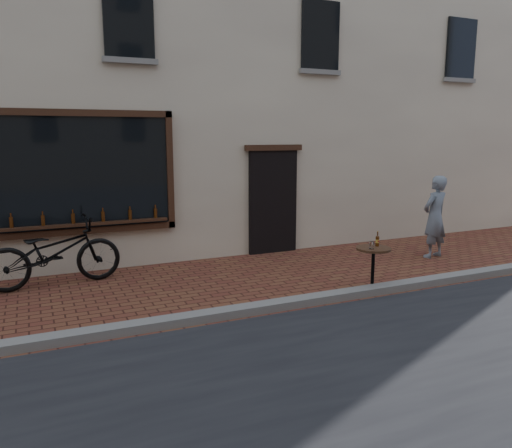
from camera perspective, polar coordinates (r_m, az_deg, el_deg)
name	(u,v)px	position (r m, az deg, el deg)	size (l,w,h in m)	color
ground	(260,317)	(7.14, 0.48, -10.59)	(90.00, 90.00, 0.00)	#5B281D
kerb	(254,309)	(7.29, -0.19, -9.64)	(90.00, 0.25, 0.12)	slate
shop_building	(147,30)	(13.09, -12.37, 20.83)	(28.00, 6.20, 10.00)	beige
cargo_bicycle	(51,252)	(9.05, -22.43, -2.97)	(2.64, 0.99, 1.24)	black
bistro_table	(373,260)	(8.37, 13.25, -4.01)	(0.56, 0.56, 0.97)	black
pedestrian	(435,217)	(10.96, 19.76, 0.78)	(0.62, 0.41, 1.71)	slate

